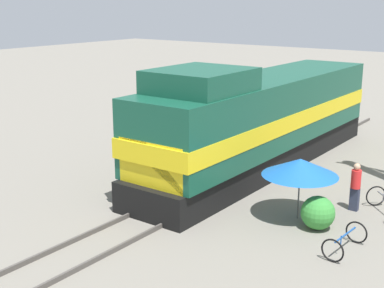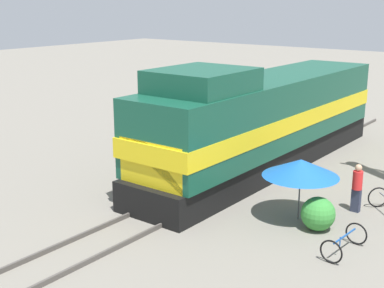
{
  "view_description": "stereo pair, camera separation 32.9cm",
  "coord_description": "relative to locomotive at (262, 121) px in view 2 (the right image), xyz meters",
  "views": [
    {
      "loc": [
        10.95,
        -17.45,
        7.06
      ],
      "look_at": [
        1.2,
        -4.27,
        2.65
      ],
      "focal_mm": 50.0,
      "sensor_mm": 36.0,
      "label": 1
    },
    {
      "loc": [
        11.21,
        -17.25,
        7.06
      ],
      "look_at": [
        1.2,
        -4.27,
        2.65
      ],
      "focal_mm": 50.0,
      "sensor_mm": 36.0,
      "label": 2
    }
  ],
  "objects": [
    {
      "name": "rail_far",
      "position": [
        0.72,
        -2.16,
        -2.02
      ],
      "size": [
        0.08,
        29.13,
        0.15
      ],
      "primitive_type": "cube",
      "color": "#4C4742",
      "rests_on": "ground_plane"
    },
    {
      "name": "shrub_cluster",
      "position": [
        4.76,
        -4.53,
        -1.55
      ],
      "size": [
        1.09,
        1.09,
        1.09
      ],
      "primitive_type": "sphere",
      "color": "#388C38",
      "rests_on": "ground_plane"
    },
    {
      "name": "locomotive",
      "position": [
        0.0,
        0.0,
        0.0
      ],
      "size": [
        3.23,
        15.71,
        4.73
      ],
      "color": "black",
      "rests_on": "ground_plane"
    },
    {
      "name": "ground_plane",
      "position": [
        0.0,
        -2.16,
        -2.09
      ],
      "size": [
        120.0,
        120.0,
        0.0
      ],
      "primitive_type": "plane",
      "color": "slate"
    },
    {
      "name": "rail_near",
      "position": [
        -0.72,
        -2.16,
        -2.02
      ],
      "size": [
        0.08,
        29.13,
        0.15
      ],
      "primitive_type": "cube",
      "color": "#4C4742",
      "rests_on": "ground_plane"
    },
    {
      "name": "bicycle_spare",
      "position": [
        6.08,
        -5.6,
        -1.74
      ],
      "size": [
        0.8,
        1.68,
        0.69
      ],
      "rotation": [
        0.0,
        0.0,
        -0.07
      ],
      "color": "black",
      "rests_on": "ground_plane"
    },
    {
      "name": "person_bystander",
      "position": [
        5.14,
        -2.3,
        -1.17
      ],
      "size": [
        0.34,
        0.34,
        1.7
      ],
      "color": "#2D3347",
      "rests_on": "ground_plane"
    },
    {
      "name": "vendor_umbrella",
      "position": [
        3.89,
        -4.13,
        -0.29
      ],
      "size": [
        2.51,
        2.51,
        2.08
      ],
      "color": "#4C4C4C",
      "rests_on": "ground_plane"
    }
  ]
}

